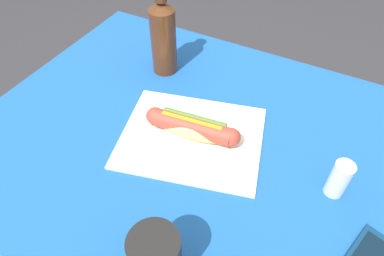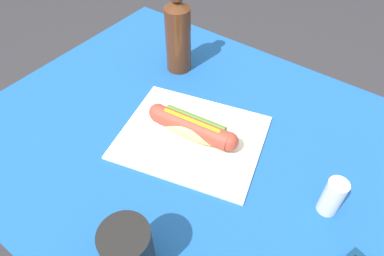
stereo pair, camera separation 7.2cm
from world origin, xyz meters
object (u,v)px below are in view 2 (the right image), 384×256
object	(u,v)px
soda_bottle	(178,35)
salt_shaker	(332,197)
drinking_cup	(129,252)
hot_dog	(192,127)

from	to	relation	value
soda_bottle	salt_shaker	world-z (taller)	soda_bottle
soda_bottle	salt_shaker	distance (m)	0.51
salt_shaker	soda_bottle	bearing A→B (deg)	159.41
drinking_cup	soda_bottle	bearing A→B (deg)	119.69
salt_shaker	drinking_cup	bearing A→B (deg)	-126.52
hot_dog	soda_bottle	world-z (taller)	soda_bottle
soda_bottle	salt_shaker	size ratio (longest dim) A/B	2.84
hot_dog	salt_shaker	bearing A→B (deg)	0.47
soda_bottle	drinking_cup	bearing A→B (deg)	-60.31
soda_bottle	drinking_cup	distance (m)	0.54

